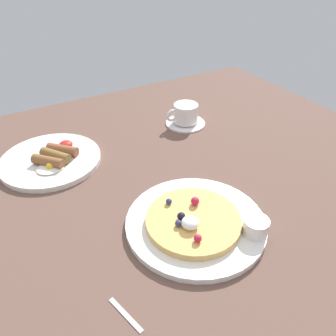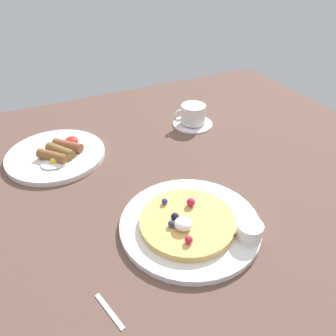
{
  "view_description": "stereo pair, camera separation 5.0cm",
  "coord_description": "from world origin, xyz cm",
  "px_view_note": "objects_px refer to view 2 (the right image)",
  "views": [
    {
      "loc": [
        -25.7,
        -56.1,
        50.63
      ],
      "look_at": [
        7.29,
        0.67,
        4.0
      ],
      "focal_mm": 36.12,
      "sensor_mm": 36.0,
      "label": 1
    },
    {
      "loc": [
        -21.25,
        -58.46,
        50.63
      ],
      "look_at": [
        7.29,
        0.67,
        4.0
      ],
      "focal_mm": 36.12,
      "sensor_mm": 36.0,
      "label": 2
    }
  ],
  "objects_px": {
    "coffee_saucer": "(193,123)",
    "teaspoon": "(128,335)",
    "breakfast_plate": "(56,155)",
    "pancake_plate": "(190,224)",
    "syrup_ramekin": "(250,231)",
    "coffee_cup": "(193,114)"
  },
  "relations": [
    {
      "from": "coffee_cup",
      "to": "breakfast_plate",
      "type": "bearing_deg",
      "value": -179.51
    },
    {
      "from": "pancake_plate",
      "to": "teaspoon",
      "type": "relative_size",
      "value": 2.27
    },
    {
      "from": "breakfast_plate",
      "to": "teaspoon",
      "type": "bearing_deg",
      "value": -89.54
    },
    {
      "from": "breakfast_plate",
      "to": "coffee_cup",
      "type": "height_order",
      "value": "coffee_cup"
    },
    {
      "from": "breakfast_plate",
      "to": "coffee_saucer",
      "type": "bearing_deg",
      "value": 0.48
    },
    {
      "from": "syrup_ramekin",
      "to": "teaspoon",
      "type": "xyz_separation_m",
      "value": [
        -0.28,
        -0.08,
        -0.03
      ]
    },
    {
      "from": "pancake_plate",
      "to": "teaspoon",
      "type": "xyz_separation_m",
      "value": [
        -0.2,
        -0.16,
        -0.0
      ]
    },
    {
      "from": "teaspoon",
      "to": "breakfast_plate",
      "type": "bearing_deg",
      "value": 90.46
    },
    {
      "from": "syrup_ramekin",
      "to": "coffee_saucer",
      "type": "distance_m",
      "value": 0.5
    },
    {
      "from": "coffee_cup",
      "to": "syrup_ramekin",
      "type": "bearing_deg",
      "value": -106.41
    },
    {
      "from": "coffee_saucer",
      "to": "coffee_cup",
      "type": "relative_size",
      "value": 1.17
    },
    {
      "from": "pancake_plate",
      "to": "syrup_ramekin",
      "type": "bearing_deg",
      "value": -46.53
    },
    {
      "from": "pancake_plate",
      "to": "coffee_cup",
      "type": "height_order",
      "value": "coffee_cup"
    },
    {
      "from": "pancake_plate",
      "to": "syrup_ramekin",
      "type": "xyz_separation_m",
      "value": [
        0.08,
        -0.09,
        0.02
      ]
    },
    {
      "from": "breakfast_plate",
      "to": "coffee_saucer",
      "type": "relative_size",
      "value": 2.1
    },
    {
      "from": "breakfast_plate",
      "to": "teaspoon",
      "type": "height_order",
      "value": "breakfast_plate"
    },
    {
      "from": "pancake_plate",
      "to": "syrup_ramekin",
      "type": "relative_size",
      "value": 5.81
    },
    {
      "from": "coffee_saucer",
      "to": "teaspoon",
      "type": "xyz_separation_m",
      "value": [
        -0.42,
        -0.55,
        -0.0
      ]
    },
    {
      "from": "coffee_saucer",
      "to": "teaspoon",
      "type": "height_order",
      "value": "coffee_saucer"
    },
    {
      "from": "syrup_ramekin",
      "to": "teaspoon",
      "type": "bearing_deg",
      "value": -164.78
    },
    {
      "from": "coffee_saucer",
      "to": "pancake_plate",
      "type": "bearing_deg",
      "value": -119.93
    },
    {
      "from": "breakfast_plate",
      "to": "coffee_saucer",
      "type": "xyz_separation_m",
      "value": [
        0.43,
        0.0,
        -0.0
      ]
    }
  ]
}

